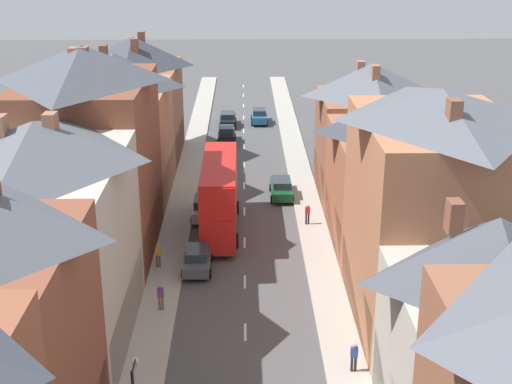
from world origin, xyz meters
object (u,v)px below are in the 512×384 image
car_parked_left_a (228,119)px  car_mid_white (281,188)px  pedestrian_far_right (307,213)px  pedestrian_mid_left (354,356)px  car_parked_right_a (204,207)px  car_parked_left_b (227,134)px  car_mid_black (259,116)px  pedestrian_mid_right (161,296)px  double_decker_bus_lead (219,194)px  pedestrian_far_left (158,255)px  car_far_grey (197,259)px

car_parked_left_a → car_mid_white: car_mid_white is taller
car_parked_left_a → pedestrian_far_right: pedestrian_far_right is taller
pedestrian_mid_left → pedestrian_far_right: 19.03m
car_parked_right_a → car_parked_left_b: car_parked_left_b is taller
car_parked_left_b → car_mid_white: size_ratio=0.85×
pedestrian_far_right → car_mid_black: bearing=95.5°
car_parked_right_a → pedestrian_mid_right: size_ratio=2.70×
car_parked_right_a → pedestrian_mid_left: pedestrian_mid_left is taller
car_mid_black → pedestrian_mid_left: 49.55m
pedestrian_mid_left → pedestrian_far_right: bearing=92.1°
car_parked_left_a → car_parked_left_b: size_ratio=1.15×
double_decker_bus_lead → car_parked_left_b: size_ratio=2.81×
pedestrian_mid_left → pedestrian_far_left: same height
car_parked_right_a → pedestrian_mid_right: bearing=-97.1°
car_parked_right_a → car_far_grey: bearing=-90.0°
car_parked_left_a → car_mid_black: car_mid_black is taller
pedestrian_far_right → car_parked_right_a: bearing=167.0°
car_mid_black → car_parked_left_b: (-3.60, -7.74, 0.01)m
car_parked_left_b → car_mid_white: (4.90, -16.45, -0.03)m
car_mid_black → pedestrian_far_right: bearing=-84.5°
car_parked_left_b → pedestrian_mid_left: pedestrian_mid_left is taller
car_mid_black → car_parked_left_a: bearing=-160.4°
car_mid_black → car_parked_left_b: car_parked_left_b is taller
car_mid_white → pedestrian_far_right: 6.43m
pedestrian_far_left → car_parked_left_b: bearing=82.6°
car_far_grey → pedestrian_mid_right: size_ratio=2.53×
double_decker_bus_lead → pedestrian_mid_right: double_decker_bus_lead is taller
car_far_grey → pedestrian_mid_left: bearing=-54.1°
pedestrian_mid_left → pedestrian_mid_right: bearing=148.3°
car_parked_left_b → car_far_grey: bearing=-92.5°
car_mid_black → car_mid_white: 24.22m
car_parked_left_a → car_mid_white: (4.90, -22.90, 0.01)m
double_decker_bus_lead → car_far_grey: (-1.29, -6.59, -2.00)m
pedestrian_mid_left → pedestrian_far_right: (-0.68, 19.02, 0.00)m
car_mid_black → car_far_grey: car_mid_black is taller
car_parked_left_a → car_parked_left_b: bearing=-90.0°
car_mid_white → car_parked_left_b: bearing=106.6°
car_mid_white → pedestrian_mid_right: pedestrian_mid_right is taller
car_parked_right_a → pedestrian_far_left: (-2.56, -8.88, 0.19)m
double_decker_bus_lead → car_mid_white: size_ratio=2.38×
double_decker_bus_lead → car_parked_left_b: double_decker_bus_lead is taller
double_decker_bus_lead → car_parked_left_a: (0.01, 29.79, -2.00)m
car_mid_white → double_decker_bus_lead: bearing=-125.5°
car_parked_left_b → pedestrian_mid_left: size_ratio=2.39×
car_parked_right_a → car_far_grey: (0.00, -9.08, -0.03)m
car_parked_left_b → pedestrian_far_right: pedestrian_far_right is taller
pedestrian_far_left → pedestrian_far_right: size_ratio=1.00×
car_mid_white → pedestrian_far_right: size_ratio=2.81×
pedestrian_mid_left → pedestrian_mid_right: size_ratio=1.00×
car_parked_right_a → pedestrian_mid_left: bearing=-67.8°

